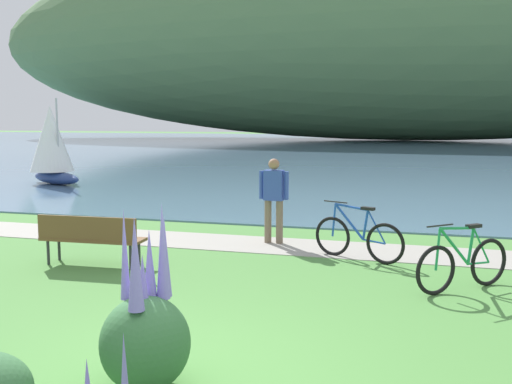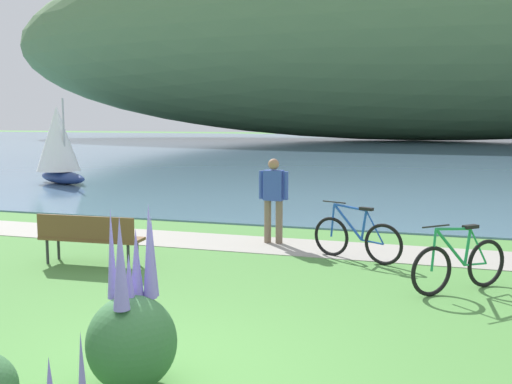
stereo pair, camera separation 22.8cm
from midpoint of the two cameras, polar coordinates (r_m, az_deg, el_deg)
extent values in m
plane|color=#518E42|center=(5.96, -8.46, -17.61)|extent=(200.00, 200.00, 0.00)
cube|color=#5B7F9E|center=(52.94, 14.41, 4.29)|extent=(180.00, 80.00, 0.04)
ellipsoid|color=#567A4C|center=(69.84, 15.66, 15.01)|extent=(103.89, 28.00, 24.52)
cube|color=#A39E93|center=(11.42, 4.64, -5.40)|extent=(60.00, 1.50, 0.01)
cube|color=brown|center=(10.37, -15.22, -4.41)|extent=(1.82, 0.56, 0.05)
cube|color=brown|center=(10.15, -15.84, -3.39)|extent=(1.80, 0.12, 0.40)
cylinder|color=#2D2D33|center=(10.95, -18.25, -5.12)|extent=(0.05, 0.05, 0.45)
cylinder|color=#2D2D33|center=(10.22, -10.95, -5.75)|extent=(0.05, 0.05, 0.45)
cylinder|color=#2D2D33|center=(10.67, -19.22, -5.47)|extent=(0.05, 0.05, 0.45)
cylinder|color=#2D2D33|center=(9.92, -11.78, -6.16)|extent=(0.05, 0.05, 0.45)
torus|color=black|center=(10.72, 8.00, -4.35)|extent=(0.69, 0.33, 0.72)
torus|color=black|center=(10.22, 13.03, -5.03)|extent=(0.69, 0.33, 0.72)
cylinder|color=#1E4CB2|center=(10.49, 9.60, -2.90)|extent=(0.58, 0.28, 0.61)
cylinder|color=#1E4CB2|center=(10.43, 9.82, -1.49)|extent=(0.62, 0.29, 0.09)
cylinder|color=#1E4CB2|center=(10.34, 11.17, -3.23)|extent=(0.13, 0.09, 0.54)
cylinder|color=#1E4CB2|center=(10.31, 11.98, -4.84)|extent=(0.40, 0.19, 0.05)
cylinder|color=#1E4CB2|center=(10.24, 12.21, -3.41)|extent=(0.35, 0.17, 0.56)
cylinder|color=#1E4CB2|center=(10.65, 8.15, -2.78)|extent=(0.09, 0.07, 0.60)
cube|color=black|center=(10.27, 11.40, -1.64)|extent=(0.26, 0.19, 0.05)
cylinder|color=black|center=(10.58, 8.29, -0.98)|extent=(0.45, 0.21, 0.02)
torus|color=black|center=(8.64, 17.58, -7.43)|extent=(0.57, 0.53, 0.72)
torus|color=black|center=(9.37, 22.30, -6.49)|extent=(0.57, 0.53, 0.72)
cylinder|color=#1E8C4C|center=(8.80, 19.27, -5.16)|extent=(0.48, 0.44, 0.61)
cylinder|color=#1E8C4C|center=(8.78, 19.52, -3.44)|extent=(0.51, 0.47, 0.09)
cylinder|color=#1E8C4C|center=(9.04, 20.74, -5.07)|extent=(0.12, 0.12, 0.54)
cylinder|color=#1E8C4C|center=(9.22, 21.41, -6.61)|extent=(0.33, 0.31, 0.05)
cylinder|color=#1E8C4C|center=(9.19, 21.66, -4.97)|extent=(0.29, 0.27, 0.56)
cylinder|color=#1E8C4C|center=(8.59, 17.78, -5.46)|extent=(0.09, 0.08, 0.60)
cube|color=black|center=(9.01, 21.00, -3.20)|extent=(0.24, 0.24, 0.05)
cylinder|color=black|center=(8.54, 17.98, -3.22)|extent=(0.37, 0.34, 0.02)
cylinder|color=#72604C|center=(11.69, 1.71, -2.92)|extent=(0.14, 0.14, 0.88)
cylinder|color=#72604C|center=(11.62, 2.84, -2.99)|extent=(0.14, 0.14, 0.88)
cube|color=#334CA5|center=(11.54, 2.29, 0.67)|extent=(0.39, 0.23, 0.60)
sphere|color=#9E7051|center=(11.50, 2.31, 2.74)|extent=(0.22, 0.22, 0.22)
cylinder|color=#334CA5|center=(11.62, 1.07, 0.71)|extent=(0.09, 0.09, 0.56)
cylinder|color=#334CA5|center=(11.47, 3.54, 0.62)|extent=(0.09, 0.09, 0.56)
ellipsoid|color=#386B3D|center=(5.62, -10.93, -14.31)|extent=(0.83, 0.83, 0.88)
cylinder|color=#386B3D|center=(5.61, -10.40, -10.81)|extent=(0.02, 0.02, 0.12)
cone|color=#8470D1|center=(5.51, -10.49, -6.94)|extent=(0.13, 0.13, 0.66)
cylinder|color=#386B3D|center=(5.51, -11.10, -11.19)|extent=(0.02, 0.02, 0.12)
cone|color=#8470D1|center=(5.42, -11.17, -8.28)|extent=(0.11, 0.11, 0.46)
cylinder|color=#386B3D|center=(5.32, -11.79, -11.86)|extent=(0.02, 0.02, 0.12)
cone|color=#8470D1|center=(5.19, -11.93, -6.85)|extent=(0.15, 0.15, 0.84)
cylinder|color=#386B3D|center=(5.61, -9.14, -10.80)|extent=(0.02, 0.02, 0.12)
cone|color=#8470D1|center=(5.47, -9.25, -5.70)|extent=(0.13, 0.13, 0.90)
cylinder|color=#386B3D|center=(5.66, -12.70, -10.72)|extent=(0.02, 0.02, 0.12)
cone|color=#8470D1|center=(5.53, -12.84, -5.88)|extent=(0.10, 0.10, 0.86)
cylinder|color=#386B3D|center=(5.67, -8.95, -10.59)|extent=(0.02, 0.02, 0.12)
cone|color=#8470D1|center=(5.55, -9.04, -6.21)|extent=(0.13, 0.13, 0.77)
ellipsoid|color=navy|center=(23.24, -18.18, 1.37)|extent=(2.82, 1.82, 0.48)
cylinder|color=#B2B2B2|center=(22.96, -18.06, 5.34)|extent=(0.07, 0.07, 2.74)
cone|color=white|center=(23.37, -18.64, 5.00)|extent=(2.15, 2.15, 2.47)
camera|label=1|loc=(0.11, -89.45, 0.07)|focal=40.76mm
camera|label=2|loc=(0.11, 90.55, -0.07)|focal=40.76mm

